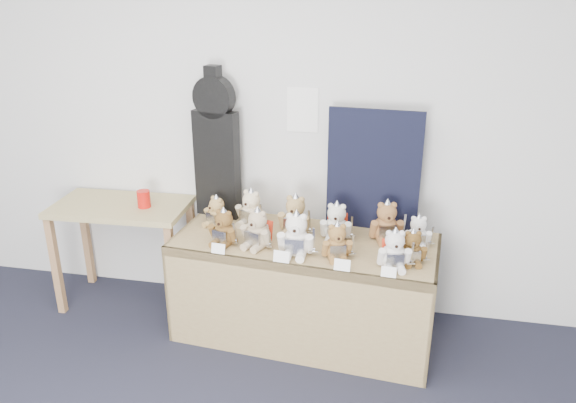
% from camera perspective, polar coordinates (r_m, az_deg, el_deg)
% --- Properties ---
extents(room_shell, '(6.00, 6.00, 6.00)m').
position_cam_1_polar(room_shell, '(3.79, 1.48, 9.29)').
color(room_shell, white).
rests_on(room_shell, floor).
extents(display_table, '(1.74, 0.84, 0.70)m').
position_cam_1_polar(display_table, '(3.62, 1.44, -6.56)').
color(display_table, olive).
rests_on(display_table, floor).
extents(side_table, '(0.96, 0.56, 0.78)m').
position_cam_1_polar(side_table, '(4.18, -16.48, -1.89)').
color(side_table, tan).
rests_on(side_table, floor).
extents(guitar_case, '(0.33, 0.16, 1.04)m').
position_cam_1_polar(guitar_case, '(3.86, -7.30, 5.70)').
color(guitar_case, black).
rests_on(guitar_case, display_table).
extents(navy_board, '(0.61, 0.06, 0.81)m').
position_cam_1_polar(navy_board, '(3.68, 8.67, 3.10)').
color(navy_board, black).
rests_on(navy_board, display_table).
extents(red_cup, '(0.09, 0.09, 0.12)m').
position_cam_1_polar(red_cup, '(4.01, -14.44, 0.25)').
color(red_cup, red).
rests_on(red_cup, side_table).
extents(teddy_front_far_left, '(0.21, 0.19, 0.26)m').
position_cam_1_polar(teddy_front_far_left, '(3.54, -6.54, -2.75)').
color(teddy_front_far_left, brown).
rests_on(teddy_front_far_left, display_table).
extents(teddy_front_left, '(0.23, 0.22, 0.28)m').
position_cam_1_polar(teddy_front_left, '(3.49, -3.13, -2.90)').
color(teddy_front_left, tan).
rests_on(teddy_front_left, display_table).
extents(teddy_front_centre, '(0.25, 0.20, 0.31)m').
position_cam_1_polar(teddy_front_centre, '(3.38, 0.83, -3.53)').
color(teddy_front_centre, white).
rests_on(teddy_front_centre, display_table).
extents(teddy_front_right, '(0.21, 0.19, 0.25)m').
position_cam_1_polar(teddy_front_right, '(3.36, 5.00, -4.19)').
color(teddy_front_right, olive).
rests_on(teddy_front_right, display_table).
extents(teddy_front_far_right, '(0.22, 0.20, 0.27)m').
position_cam_1_polar(teddy_front_far_right, '(3.30, 10.75, -4.94)').
color(teddy_front_far_right, silver).
rests_on(teddy_front_far_right, display_table).
extents(teddy_front_end, '(0.19, 0.16, 0.23)m').
position_cam_1_polar(teddy_front_end, '(3.37, 12.51, -4.68)').
color(teddy_front_end, brown).
rests_on(teddy_front_end, display_table).
extents(teddy_back_left, '(0.23, 0.22, 0.28)m').
position_cam_1_polar(teddy_back_left, '(3.80, -3.78, -0.80)').
color(teddy_back_left, beige).
rests_on(teddy_back_left, display_table).
extents(teddy_back_centre_left, '(0.24, 0.21, 0.30)m').
position_cam_1_polar(teddy_back_centre_left, '(3.66, 0.73, -1.54)').
color(teddy_back_centre_left, tan).
rests_on(teddy_back_centre_left, display_table).
extents(teddy_back_centre_right, '(0.23, 0.19, 0.28)m').
position_cam_1_polar(teddy_back_centre_right, '(3.59, 4.93, -2.22)').
color(teddy_back_centre_right, silver).
rests_on(teddy_back_centre_right, display_table).
extents(teddy_back_right, '(0.25, 0.22, 0.30)m').
position_cam_1_polar(teddy_back_right, '(3.62, 9.97, -2.16)').
color(teddy_back_right, '#8D5F38').
rests_on(teddy_back_right, display_table).
extents(teddy_back_end, '(0.19, 0.16, 0.23)m').
position_cam_1_polar(teddy_back_end, '(3.59, 13.05, -3.11)').
color(teddy_back_end, white).
rests_on(teddy_back_end, display_table).
extents(teddy_back_far_left, '(0.19, 0.19, 0.24)m').
position_cam_1_polar(teddy_back_far_left, '(3.81, -7.29, -1.14)').
color(teddy_back_far_left, '#AA884F').
rests_on(teddy_back_far_left, display_table).
extents(entry_card_a, '(0.09, 0.03, 0.06)m').
position_cam_1_polar(entry_card_a, '(3.45, -7.10, -4.77)').
color(entry_card_a, white).
rests_on(entry_card_a, display_table).
extents(entry_card_b, '(0.10, 0.03, 0.07)m').
position_cam_1_polar(entry_card_b, '(3.32, -0.67, -5.62)').
color(entry_card_b, white).
rests_on(entry_card_b, display_table).
extents(entry_card_c, '(0.10, 0.03, 0.07)m').
position_cam_1_polar(entry_card_c, '(3.25, 5.52, -6.45)').
color(entry_card_c, white).
rests_on(entry_card_c, display_table).
extents(entry_card_d, '(0.09, 0.03, 0.06)m').
position_cam_1_polar(entry_card_d, '(3.22, 10.20, -7.06)').
color(entry_card_d, white).
rests_on(entry_card_d, display_table).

